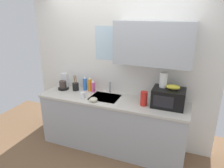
{
  "coord_description": "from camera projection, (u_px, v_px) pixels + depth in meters",
  "views": [
    {
      "loc": [
        1.12,
        -2.85,
        2.24
      ],
      "look_at": [
        0.0,
        0.0,
        1.15
      ],
      "focal_mm": 33.48,
      "sensor_mm": 36.0,
      "label": 1
    }
  ],
  "objects": [
    {
      "name": "kitchen_wall_assembly",
      "position": [
        126.0,
        66.0,
        3.4
      ],
      "size": [
        3.17,
        0.42,
        2.5
      ],
      "color": "white",
      "rests_on": "ground"
    },
    {
      "name": "counter_unit",
      "position": [
        112.0,
        123.0,
        3.48
      ],
      "size": [
        2.4,
        0.63,
        0.9
      ],
      "color": "#B2B7BC",
      "rests_on": "ground"
    },
    {
      "name": "sink_faucet",
      "position": [
        110.0,
        87.0,
        3.55
      ],
      "size": [
        0.03,
        0.03,
        0.19
      ],
      "primitive_type": "cylinder",
      "color": "#B2B5BA",
      "rests_on": "counter_unit"
    },
    {
      "name": "microwave",
      "position": [
        168.0,
        98.0,
        3.03
      ],
      "size": [
        0.46,
        0.35,
        0.27
      ],
      "color": "black",
      "rests_on": "counter_unit"
    },
    {
      "name": "banana_bunch",
      "position": [
        173.0,
        87.0,
        2.96
      ],
      "size": [
        0.2,
        0.11,
        0.07
      ],
      "primitive_type": "ellipsoid",
      "color": "gold",
      "rests_on": "microwave"
    },
    {
      "name": "paper_towel_roll",
      "position": [
        163.0,
        80.0,
        3.03
      ],
      "size": [
        0.11,
        0.11,
        0.22
      ],
      "primitive_type": "cylinder",
      "color": "white",
      "rests_on": "microwave"
    },
    {
      "name": "coffee_maker",
      "position": [
        64.0,
        83.0,
        3.72
      ],
      "size": [
        0.19,
        0.21,
        0.28
      ],
      "color": "black",
      "rests_on": "counter_unit"
    },
    {
      "name": "dish_soap_bottle_pink",
      "position": [
        93.0,
        86.0,
        3.58
      ],
      "size": [
        0.07,
        0.07,
        0.21
      ],
      "color": "#E55999",
      "rests_on": "counter_unit"
    },
    {
      "name": "dish_soap_bottle_orange",
      "position": [
        90.0,
        84.0,
        3.62
      ],
      "size": [
        0.06,
        0.06,
        0.25
      ],
      "color": "orange",
      "rests_on": "counter_unit"
    },
    {
      "name": "dish_soap_bottle_blue",
      "position": [
        85.0,
        84.0,
        3.66
      ],
      "size": [
        0.07,
        0.07,
        0.25
      ],
      "color": "blue",
      "rests_on": "counter_unit"
    },
    {
      "name": "cereal_canister",
      "position": [
        144.0,
        99.0,
        3.07
      ],
      "size": [
        0.1,
        0.1,
        0.21
      ],
      "primitive_type": "cylinder",
      "color": "red",
      "rests_on": "counter_unit"
    },
    {
      "name": "mug_white",
      "position": [
        83.0,
        95.0,
        3.35
      ],
      "size": [
        0.08,
        0.08,
        0.09
      ],
      "primitive_type": "cylinder",
      "color": "white",
      "rests_on": "counter_unit"
    },
    {
      "name": "utensil_crock",
      "position": [
        76.0,
        86.0,
        3.66
      ],
      "size": [
        0.11,
        0.11,
        0.29
      ],
      "color": "black",
      "rests_on": "counter_unit"
    },
    {
      "name": "small_bowl",
      "position": [
        93.0,
        99.0,
        3.22
      ],
      "size": [
        0.13,
        0.13,
        0.06
      ],
      "primitive_type": "ellipsoid",
      "color": "beige",
      "rests_on": "counter_unit"
    }
  ]
}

